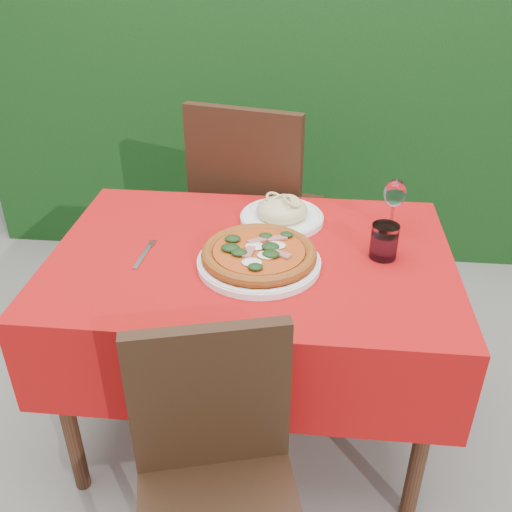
# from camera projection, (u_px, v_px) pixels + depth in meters

# --- Properties ---
(ground) EXTENTS (60.00, 60.00, 0.00)m
(ground) POSITION_uv_depth(u_px,v_px,m) (252.00, 421.00, 2.18)
(ground) COLOR #66625C
(ground) RESTS_ON ground
(hedge) EXTENTS (3.20, 0.55, 1.78)m
(hedge) POSITION_uv_depth(u_px,v_px,m) (283.00, 78.00, 3.03)
(hedge) COLOR black
(hedge) RESTS_ON ground
(dining_table) EXTENTS (1.26, 0.86, 0.75)m
(dining_table) POSITION_uv_depth(u_px,v_px,m) (252.00, 292.00, 1.88)
(dining_table) COLOR #452416
(dining_table) RESTS_ON ground
(chair_near) EXTENTS (0.48, 0.48, 0.87)m
(chair_near) POSITION_uv_depth(u_px,v_px,m) (216.00, 474.00, 1.38)
(chair_near) COLOR black
(chair_near) RESTS_ON ground
(chair_far) EXTENTS (0.57, 0.57, 1.05)m
(chair_far) POSITION_uv_depth(u_px,v_px,m) (253.00, 204.00, 2.44)
(chair_far) COLOR black
(chair_far) RESTS_ON ground
(pizza_plate) EXTENTS (0.40, 0.40, 0.07)m
(pizza_plate) POSITION_uv_depth(u_px,v_px,m) (259.00, 256.00, 1.72)
(pizza_plate) COLOR white
(pizza_plate) RESTS_ON dining_table
(pasta_plate) EXTENTS (0.29, 0.29, 0.08)m
(pasta_plate) POSITION_uv_depth(u_px,v_px,m) (282.00, 213.00, 1.97)
(pasta_plate) COLOR white
(pasta_plate) RESTS_ON dining_table
(water_glass) EXTENTS (0.08, 0.08, 0.11)m
(water_glass) POSITION_uv_depth(u_px,v_px,m) (384.00, 243.00, 1.75)
(water_glass) COLOR silver
(water_glass) RESTS_ON dining_table
(wine_glass) EXTENTS (0.07, 0.07, 0.18)m
(wine_glass) POSITION_uv_depth(u_px,v_px,m) (395.00, 195.00, 1.87)
(wine_glass) COLOR silver
(wine_glass) RESTS_ON dining_table
(fork) EXTENTS (0.04, 0.20, 0.01)m
(fork) POSITION_uv_depth(u_px,v_px,m) (143.00, 257.00, 1.77)
(fork) COLOR silver
(fork) RESTS_ON dining_table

